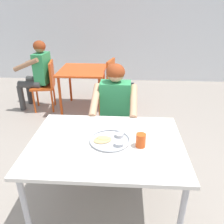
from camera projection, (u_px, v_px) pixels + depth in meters
ground_plane at (110, 207)px, 2.22m from camera, size 12.00×12.00×0.05m
back_wall at (122, 6)px, 5.09m from camera, size 12.00×0.12×3.40m
table_foreground at (106, 149)px, 1.88m from camera, size 1.24×0.93×0.76m
thali_tray at (110, 140)px, 1.85m from camera, size 0.33×0.33×0.03m
drinking_cup at (141, 140)px, 1.77m from camera, size 0.08×0.08×0.11m
chair_foreground at (116, 114)px, 2.83m from camera, size 0.45×0.43×0.90m
diner_foreground at (115, 108)px, 2.54m from camera, size 0.50×0.56×1.19m
table_background_red at (83, 75)px, 3.94m from camera, size 0.78×0.84×0.74m
chair_red_left at (47, 83)px, 4.01m from camera, size 0.45×0.45×0.87m
chair_red_right at (116, 82)px, 3.99m from camera, size 0.48×0.48×0.90m
patron_background at (38, 69)px, 3.96m from camera, size 0.58×0.53×1.21m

